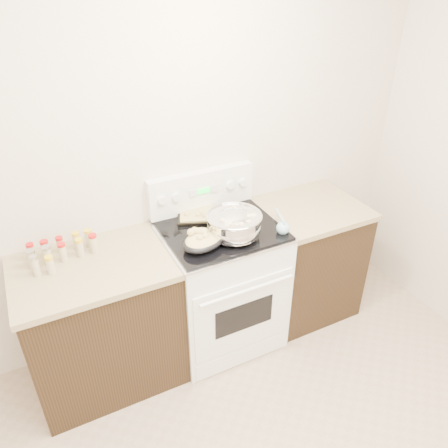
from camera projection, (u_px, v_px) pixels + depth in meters
room_shell at (332, 266)px, 1.22m from camera, size 4.10×3.60×2.75m
counter_left at (103, 322)px, 2.78m from camera, size 0.93×0.67×0.92m
counter_right at (305, 258)px, 3.37m from camera, size 0.73×0.67×0.92m
kitchen_range at (221, 282)px, 3.07m from camera, size 0.78×0.73×1.22m
mixing_bowl at (234, 225)px, 2.71m from camera, size 0.42×0.42×0.20m
roasting_pan at (204, 239)px, 2.63m from camera, size 0.36×0.31×0.11m
baking_sheet at (204, 214)px, 2.95m from camera, size 0.42×0.36×0.06m
wooden_spoon at (220, 227)px, 2.82m from camera, size 0.05×0.29×0.04m
blue_ladle at (283, 227)px, 2.78m from camera, size 0.14×0.28×0.11m
spice_jars at (59, 251)px, 2.55m from camera, size 0.40×0.24×0.13m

